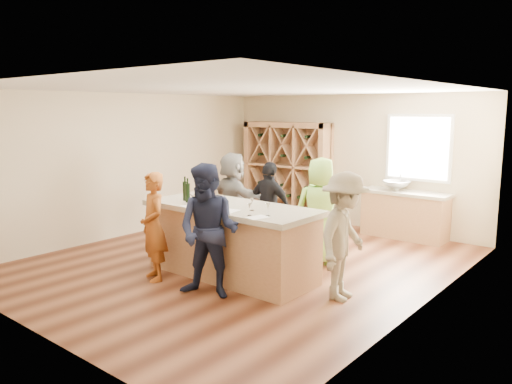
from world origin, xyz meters
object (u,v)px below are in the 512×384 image
Objects in this scene: wine_bottle_b at (188,193)px; person_near_right at (209,231)px; person_near_left at (153,227)px; person_server at (344,236)px; sink at (396,186)px; wine_bottle_c at (203,192)px; wine_rack at (287,170)px; wine_bottle_e at (212,196)px; wine_bottle_d at (199,195)px; person_far_right at (320,211)px; person_far_left at (233,198)px; wine_bottle_a at (185,191)px; tasting_counter_base at (231,243)px; person_far_mid at (270,207)px.

wine_bottle_b is 1.21m from person_near_right.
person_server reaches higher than person_near_left.
wine_bottle_c is at bearing -109.92° from sink.
person_server is at bearing -45.80° from wine_rack.
wine_bottle_b is at bearing -168.41° from wine_bottle_e.
wine_bottle_e is 0.17× the size of person_near_left.
person_far_right is (1.15, 1.59, -0.34)m from wine_bottle_d.
person_far_right is (-1.07, 1.14, 0.02)m from person_server.
person_server reaches higher than wine_bottle_e.
person_far_right is (0.36, 2.19, -0.03)m from person_near_right.
person_near_left is 2.36m from person_far_left.
person_far_right is at bearing -165.64° from person_far_left.
person_near_left is at bearing 28.17° from person_far_right.
person_near_right is 2.80m from person_far_left.
sink is 0.34× the size of person_near_left.
wine_bottle_a reaches higher than wine_bottle_e.
wine_bottle_d is at bearing -161.74° from wine_bottle_e.
wine_bottle_a is 1.02× the size of wine_bottle_b.
person_far_left is at bearing 130.93° from tasting_counter_base.
wine_bottle_d reaches higher than tasting_counter_base.
person_far_left is at bearing 109.56° from wine_bottle_b.
wine_bottle_b is at bearing -174.81° from wine_bottle_d.
wine_bottle_a is 1.73m from person_far_left.
person_near_right is 2.22m from person_far_right.
sink is 4.97m from person_near_left.
wine_bottle_d is at bearing -153.11° from tasting_counter_base.
person_near_right is (1.11, 0.03, 0.10)m from person_near_left.
sink is at bearing 66.94° from wine_bottle_a.
wine_rack reaches higher than wine_bottle_e.
person_server is at bearing 8.57° from wine_bottle_a.
person_far_left reaches higher than wine_bottle_a.
person_far_right is (1.22, 1.43, -0.36)m from wine_bottle_c.
person_far_left is (-0.51, 2.31, 0.06)m from person_near_left.
wine_rack is at bearing 103.75° from wine_bottle_a.
person_near_right is (0.86, -0.76, -0.33)m from wine_bottle_c.
person_far_left reaches higher than person_server.
wine_bottle_d is at bearing 93.75° from person_server.
person_far_mid is (0.16, 1.46, -0.43)m from wine_bottle_c.
sink is at bearing -113.94° from person_far_mid.
sink is 1.86× the size of wine_bottle_c.
person_far_mid is (0.40, 2.25, -0.00)m from person_near_left.
tasting_counter_base is 1.01m from wine_bottle_b.
person_far_right is at bearing 58.20° from wine_bottle_e.
wine_bottle_e is at bearing 112.14° from person_near_right.
wine_rack is 3.57m from person_far_right.
tasting_counter_base is 1.50× the size of person_far_right.
person_server is (0.88, -3.61, -0.17)m from sink.
wine_rack reaches higher than person_near_right.
wine_rack is 8.03× the size of wine_bottle_e.
person_server is at bearing 7.11° from wine_bottle_c.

